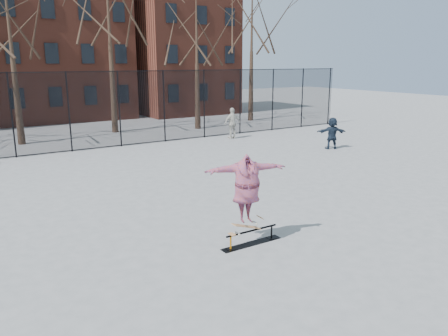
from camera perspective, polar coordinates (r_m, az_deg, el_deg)
ground at (r=12.42m, az=2.39°, el=-7.28°), size 100.00×100.00×0.00m
skate_rail at (r=11.08m, az=3.64°, el=-9.16°), size 1.71×0.26×0.38m
skateboard at (r=10.88m, az=2.91°, el=-8.00°), size 0.87×0.21×0.10m
skater at (r=10.58m, az=2.97°, el=-3.49°), size 2.15×1.07×1.69m
bystander_white at (r=25.86m, az=1.11°, el=5.88°), size 1.08×0.48×1.82m
bystander_navy at (r=23.43m, az=13.92°, el=4.44°), size 1.58×1.17×1.65m
fence at (r=23.55m, az=-16.31°, el=7.36°), size 34.03×0.07×4.00m
tree_row at (r=27.52m, az=-20.26°, el=19.00°), size 33.66×7.46×10.67m
rowhouses at (r=36.25m, az=-21.84°, el=15.36°), size 29.00×7.00×13.00m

